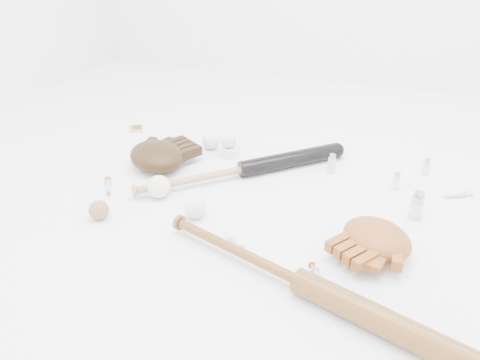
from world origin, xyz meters
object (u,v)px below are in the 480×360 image
(bat_dark, at_px, (243,169))
(bat_wood, at_px, (300,281))
(glove_dark, at_px, (157,156))
(pedestal, at_px, (229,151))

(bat_dark, xyz_separation_m, bat_wood, (0.35, -0.55, 0.00))
(bat_dark, distance_m, bat_wood, 0.65)
(bat_dark, height_order, bat_wood, bat_wood)
(glove_dark, relative_size, pedestal, 4.09)
(bat_dark, bearing_deg, glove_dark, 143.96)
(glove_dark, bearing_deg, bat_wood, -4.82)
(bat_wood, bearing_deg, pedestal, 141.98)
(glove_dark, xyz_separation_m, pedestal, (0.23, 0.19, -0.03))
(pedestal, bearing_deg, glove_dark, -140.12)
(bat_wood, height_order, pedestal, bat_wood)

